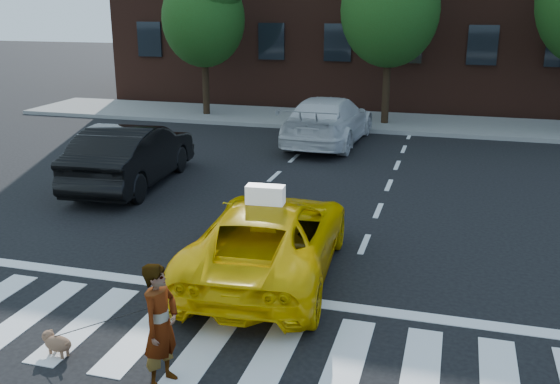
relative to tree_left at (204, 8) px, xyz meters
name	(u,v)px	position (x,y,z in m)	size (l,w,h in m)	color
ground	(209,342)	(6.97, -17.00, -4.44)	(120.00, 120.00, 0.00)	black
crosswalk	(209,342)	(6.97, -17.00, -4.43)	(13.00, 2.40, 0.01)	silver
stop_line	(245,294)	(6.97, -15.40, -4.43)	(12.00, 0.30, 0.01)	silver
sidewalk_far	(373,122)	(6.97, 0.50, -4.37)	(30.00, 4.00, 0.15)	slate
tree_left	(204,8)	(0.00, 0.00, 0.00)	(3.39, 3.38, 6.50)	black
taxi	(269,238)	(7.12, -14.50, -3.74)	(2.32, 5.04, 1.40)	#E5B504
black_sedan	(132,155)	(1.97, -10.00, -3.61)	(1.75, 5.02, 1.65)	black
white_suv	(328,120)	(5.96, -3.62, -3.63)	(2.28, 5.60, 1.63)	silver
woman	(161,326)	(6.80, -18.10, -3.61)	(0.61, 0.40, 1.67)	#999999
dog	(56,342)	(5.05, -17.87, -4.25)	(0.56, 0.31, 0.32)	olive
taxi_sign	(265,195)	(7.12, -14.70, -2.88)	(0.65, 0.28, 0.32)	white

